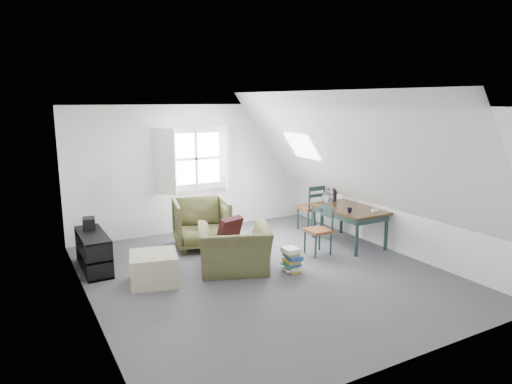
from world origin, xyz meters
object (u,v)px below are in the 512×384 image
magazine_stack (292,260)px  dining_chair_far (312,207)px  dining_table (349,212)px  ottoman (154,268)px  armchair_far (202,246)px  media_shelf (94,254)px  armchair_near (234,271)px  dining_chair_near (320,229)px

magazine_stack → dining_chair_far: bearing=46.8°
dining_table → magazine_stack: size_ratio=3.65×
magazine_stack → ottoman: bearing=163.5°
armchair_far → media_shelf: size_ratio=0.85×
dining_table → media_shelf: dining_table is taller
dining_chair_far → media_shelf: dining_chair_far is taller
armchair_near → media_shelf: bearing=-8.9°
dining_chair_far → magazine_stack: dining_chair_far is taller
magazine_stack → media_shelf: bearing=150.0°
armchair_far → dining_table: size_ratio=0.71×
dining_chair_far → media_shelf: (-4.21, -0.14, -0.23)m
armchair_near → armchair_far: 1.34m
media_shelf → magazine_stack: media_shelf is taller
dining_chair_near → armchair_near: bearing=-69.5°
dining_chair_far → magazine_stack: size_ratio=2.53×
armchair_near → ottoman: (-1.22, 0.14, 0.22)m
armchair_far → dining_chair_far: 2.37m
armchair_far → dining_table: 2.73m
armchair_near → magazine_stack: magazine_stack is taller
media_shelf → armchair_near: bearing=-27.8°
ottoman → media_shelf: size_ratio=0.58×
armchair_near → ottoman: 1.24m
dining_chair_far → ottoman: bearing=28.1°
armchair_far → magazine_stack: bearing=-54.5°
armchair_near → magazine_stack: bearing=171.0°
dining_chair_far → media_shelf: size_ratio=0.83×
dining_chair_near → media_shelf: bearing=-87.0°
dining_chair_near → dining_table: bearing=123.9°
armchair_far → media_shelf: media_shelf is taller
armchair_near → magazine_stack: size_ratio=2.91×
media_shelf → dining_chair_near: bearing=-14.7°
dining_table → media_shelf: bearing=164.0°
armchair_far → magazine_stack: armchair_far is taller
armchair_near → magazine_stack: 0.90m
magazine_stack → armchair_near: bearing=149.8°
dining_chair_far → magazine_stack: (-1.57, -1.67, -0.30)m
armchair_near → dining_chair_far: bearing=-131.1°
dining_table → dining_chair_near: 0.84m
dining_table → dining_chair_near: size_ratio=1.64×
armchair_far → magazine_stack: size_ratio=2.58×
armchair_near → armchair_far: bearing=-69.3°
magazine_stack → dining_table: bearing=21.5°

